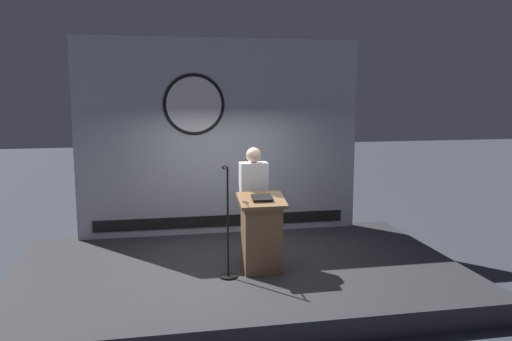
% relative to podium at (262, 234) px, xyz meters
% --- Properties ---
extents(ground_plane, '(40.00, 40.00, 0.00)m').
position_rel_podium_xyz_m(ground_plane, '(-0.28, 0.31, -0.83)').
color(ground_plane, '#383D47').
extents(stage_platform, '(6.40, 4.00, 0.30)m').
position_rel_podium_xyz_m(stage_platform, '(-0.28, 0.31, -0.68)').
color(stage_platform, '#333338').
rests_on(stage_platform, ground).
extents(banner_display, '(4.93, 0.12, 3.40)m').
position_rel_podium_xyz_m(banner_display, '(-0.29, 2.16, 1.16)').
color(banner_display, '#B2B7C1').
rests_on(banner_display, stage_platform).
extents(podium, '(0.64, 0.50, 1.10)m').
position_rel_podium_xyz_m(podium, '(0.00, 0.00, 0.00)').
color(podium, olive).
rests_on(podium, stage_platform).
extents(speaker_person, '(0.40, 0.26, 1.70)m').
position_rel_podium_xyz_m(speaker_person, '(-0.02, 0.48, 0.34)').
color(speaker_person, black).
rests_on(speaker_person, stage_platform).
extents(microphone_stand, '(0.24, 0.51, 1.52)m').
position_rel_podium_xyz_m(microphone_stand, '(-0.49, -0.10, 0.00)').
color(microphone_stand, black).
rests_on(microphone_stand, stage_platform).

